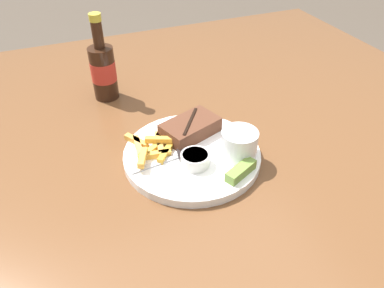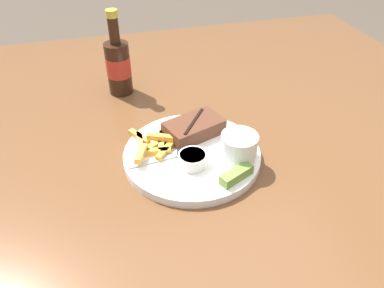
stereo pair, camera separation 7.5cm
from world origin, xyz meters
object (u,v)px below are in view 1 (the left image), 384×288
dinner_plate (192,155)px  knife_utensil (179,143)px  coleslaw_cup (239,142)px  steak_portion (190,128)px  dipping_sauce_cup (195,159)px  pickle_spear (241,171)px  fork_utensil (160,162)px  beer_bottle (103,70)px

dinner_plate → knife_utensil: 0.04m
coleslaw_cup → steak_portion: bearing=121.6°
dipping_sauce_cup → knife_utensil: size_ratio=0.34×
dinner_plate → pickle_spear: 0.12m
coleslaw_cup → fork_utensil: coleslaw_cup is taller
coleslaw_cup → pickle_spear: bearing=-113.5°
dinner_plate → fork_utensil: bearing=-173.0°
dinner_plate → coleslaw_cup: coleslaw_cup is taller
beer_bottle → dipping_sauce_cup: bearing=-74.4°
knife_utensil → dipping_sauce_cup: bearing=-164.8°
dinner_plate → steak_portion: size_ratio=2.02×
fork_utensil → knife_utensil: size_ratio=0.81×
coleslaw_cup → dipping_sauce_cup: bearing=177.0°
dipping_sauce_cup → pickle_spear: dipping_sauce_cup is taller
fork_utensil → pickle_spear: bearing=-41.4°
dinner_plate → dipping_sauce_cup: dipping_sauce_cup is taller
steak_portion → dipping_sauce_cup: bearing=-106.7°
beer_bottle → steak_portion: bearing=-63.5°
dinner_plate → fork_utensil: fork_utensil is taller
beer_bottle → fork_utensil: bearing=-83.7°
dipping_sauce_cup → fork_utensil: dipping_sauce_cup is taller
dinner_plate → pickle_spear: (0.06, -0.10, 0.02)m
dipping_sauce_cup → beer_bottle: bearing=105.6°
dinner_plate → steak_portion: (0.02, 0.06, 0.03)m
coleslaw_cup → fork_utensil: size_ratio=0.55×
steak_portion → coleslaw_cup: 0.12m
pickle_spear → knife_utensil: 0.15m
dipping_sauce_cup → dinner_plate: bearing=76.6°
dinner_plate → coleslaw_cup: 0.10m
dinner_plate → fork_utensil: (-0.07, -0.01, 0.01)m
pickle_spear → beer_bottle: size_ratio=0.34×
dipping_sauce_cup → steak_portion: bearing=73.3°
dinner_plate → fork_utensil: size_ratio=2.10×
dinner_plate → dipping_sauce_cup: size_ratio=4.94×
steak_portion → dipping_sauce_cup: 0.10m
coleslaw_cup → pickle_spear: coleslaw_cup is taller
coleslaw_cup → knife_utensil: bearing=142.5°
dinner_plate → knife_utensil: bearing=117.0°
fork_utensil → knife_utensil: knife_utensil is taller
dipping_sauce_cup → knife_utensil: 0.07m
fork_utensil → steak_portion: bearing=29.1°
dipping_sauce_cup → fork_utensil: 0.07m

